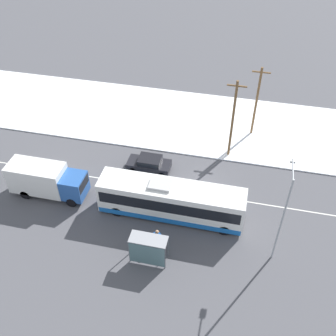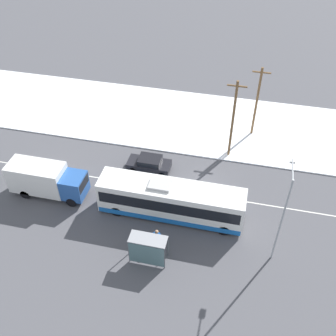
# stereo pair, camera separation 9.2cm
# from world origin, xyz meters

# --- Properties ---
(ground_plane) EXTENTS (120.00, 120.00, 0.00)m
(ground_plane) POSITION_xyz_m (0.00, 0.00, 0.00)
(ground_plane) COLOR #4C4C51
(snow_lot) EXTENTS (80.00, 12.08, 0.12)m
(snow_lot) POSITION_xyz_m (0.00, 11.28, 0.06)
(snow_lot) COLOR white
(snow_lot) RESTS_ON ground_plane
(lane_marking_center) EXTENTS (60.00, 0.12, 0.00)m
(lane_marking_center) POSITION_xyz_m (0.00, 0.00, 0.00)
(lane_marking_center) COLOR silver
(lane_marking_center) RESTS_ON ground_plane
(city_bus) EXTENTS (12.16, 2.57, 3.46)m
(city_bus) POSITION_xyz_m (-1.98, -2.96, 1.69)
(city_bus) COLOR white
(city_bus) RESTS_ON ground_plane
(box_truck) EXTENTS (6.86, 2.30, 3.13)m
(box_truck) POSITION_xyz_m (-13.28, -2.94, 1.72)
(box_truck) COLOR silver
(box_truck) RESTS_ON ground_plane
(sedan_car) EXTENTS (4.14, 1.80, 1.44)m
(sedan_car) POSITION_xyz_m (-5.27, 2.27, 0.79)
(sedan_car) COLOR black
(sedan_car) RESTS_ON ground_plane
(pedestrian_at_stop) EXTENTS (0.66, 0.29, 1.83)m
(pedestrian_at_stop) POSITION_xyz_m (-2.30, -6.46, 1.13)
(pedestrian_at_stop) COLOR #23232D
(pedestrian_at_stop) RESTS_ON ground_plane
(bus_shelter) EXTENTS (2.83, 1.20, 2.40)m
(bus_shelter) POSITION_xyz_m (-2.61, -8.08, 1.67)
(bus_shelter) COLOR gray
(bus_shelter) RESTS_ON ground_plane
(streetlamp) EXTENTS (0.36, 2.65, 8.19)m
(streetlamp) POSITION_xyz_m (6.59, -5.06, 5.11)
(streetlamp) COLOR #9EA3A8
(streetlamp) RESTS_ON ground_plane
(utility_pole_roadside) EXTENTS (1.80, 0.24, 8.37)m
(utility_pole_roadside) POSITION_xyz_m (1.93, 6.20, 4.37)
(utility_pole_roadside) COLOR brown
(utility_pole_roadside) RESTS_ON ground_plane
(utility_pole_snowlot) EXTENTS (1.80, 0.24, 7.79)m
(utility_pole_snowlot) POSITION_xyz_m (3.94, 10.43, 4.08)
(utility_pole_snowlot) COLOR brown
(utility_pole_snowlot) RESTS_ON ground_plane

